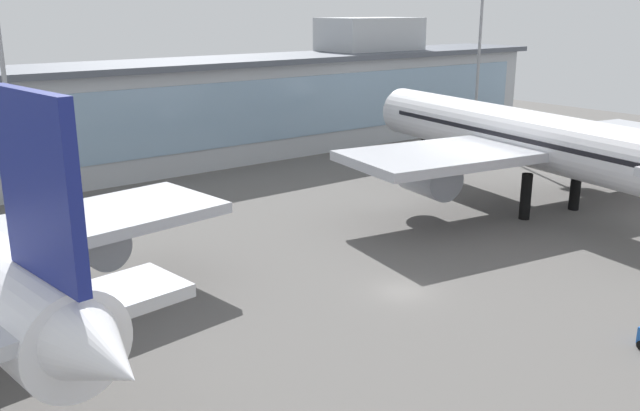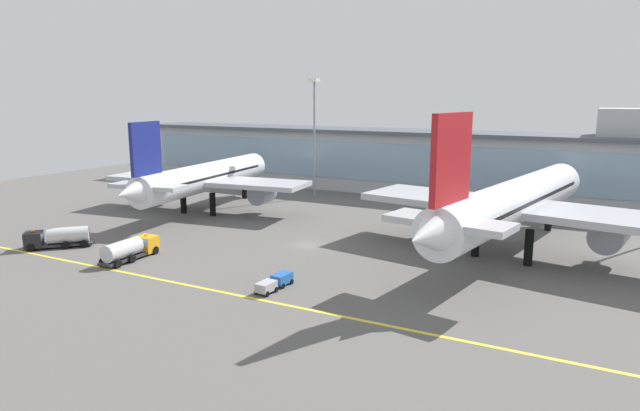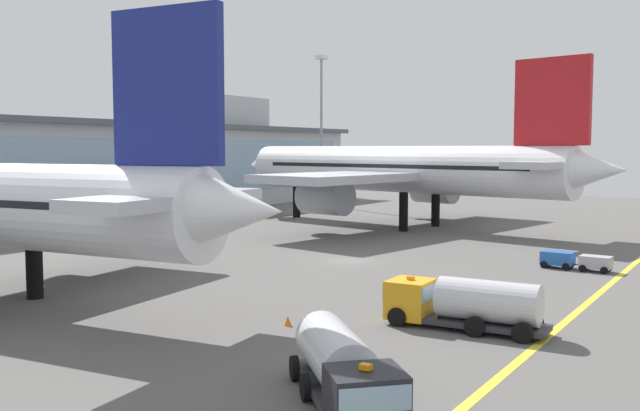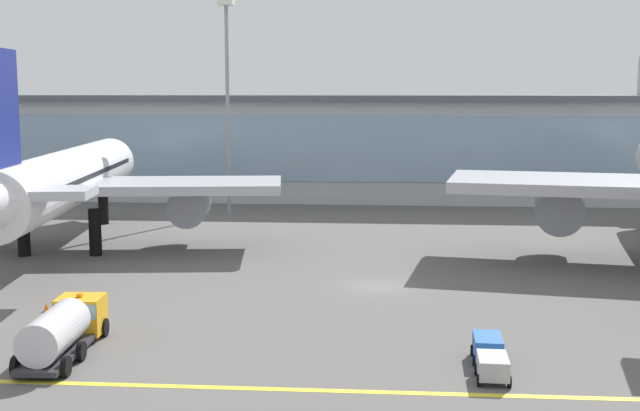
# 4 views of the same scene
# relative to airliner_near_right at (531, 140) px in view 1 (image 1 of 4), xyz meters

# --- Properties ---
(ground_plane) EXTENTS (201.48, 201.48, 0.00)m
(ground_plane) POSITION_rel_airliner_near_right_xyz_m (-27.17, -8.60, -7.29)
(ground_plane) COLOR #5B5956
(terminal_building) EXTENTS (146.91, 14.00, 19.23)m
(terminal_building) POSITION_rel_airliner_near_right_xyz_m (-25.56, 41.67, 0.14)
(terminal_building) COLOR #ADB2B7
(terminal_building) RESTS_ON ground
(airliner_near_right) EXTENTS (43.57, 56.95, 19.92)m
(airliner_near_right) POSITION_rel_airliner_near_right_xyz_m (0.00, 0.00, 0.00)
(airliner_near_right) COLOR black
(airliner_near_right) RESTS_ON ground
(apron_light_mast_west) EXTENTS (1.80, 1.80, 26.28)m
(apron_light_mast_west) POSITION_rel_airliner_near_right_xyz_m (22.99, 26.51, 9.63)
(apron_light_mast_west) COLOR gray
(apron_light_mast_west) RESTS_ON ground
(apron_light_mast_centre) EXTENTS (1.80, 1.80, 25.11)m
(apron_light_mast_centre) POSITION_rel_airliner_near_right_xyz_m (-45.22, 26.73, 8.99)
(apron_light_mast_centre) COLOR gray
(apron_light_mast_centre) RESTS_ON ground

